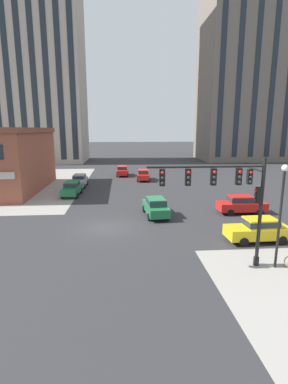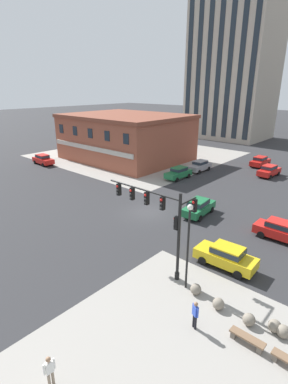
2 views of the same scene
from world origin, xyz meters
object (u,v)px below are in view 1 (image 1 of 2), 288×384
(car_main_northbound_near, at_px, (258,229))
(car_cross_westbound, at_px, (241,204))
(street_lamp_corner_near, at_px, (281,206))
(car_main_mid, at_px, (122,170))
(car_main_northbound_far, at_px, (156,206))
(car_parked_curb, at_px, (80,180))
(traffic_signal_main, at_px, (232,192))
(car_main_southbound_near, at_px, (72,188))
(car_cross_eastbound, at_px, (143,174))

(car_main_northbound_near, distance_m, car_cross_westbound, 7.04)
(street_lamp_corner_near, distance_m, car_main_mid, 35.37)
(car_main_northbound_far, relative_size, car_main_mid, 1.01)
(car_cross_westbound, relative_size, car_parked_curb, 0.99)
(car_main_northbound_far, xyz_separation_m, car_main_mid, (-2.90, 23.64, 0.00))
(traffic_signal_main, bearing_deg, street_lamp_corner_near, -11.36)
(car_parked_curb, relative_size, car_main_mid, 0.99)
(car_cross_westbound, bearing_deg, car_main_northbound_far, -178.63)
(car_main_northbound_far, height_order, car_cross_westbound, same)
(street_lamp_corner_near, xyz_separation_m, car_main_northbound_far, (-5.63, 10.58, -2.73))
(street_lamp_corner_near, relative_size, car_main_mid, 1.32)
(car_main_northbound_far, bearing_deg, car_cross_westbound, 1.37)
(traffic_signal_main, height_order, car_main_southbound_near, traffic_signal_main)
(street_lamp_corner_near, relative_size, car_parked_curb, 1.33)
(street_lamp_corner_near, distance_m, car_cross_eastbound, 30.04)
(car_main_northbound_far, bearing_deg, car_main_mid, 96.99)
(car_main_southbound_near, relative_size, car_main_mid, 1.00)
(car_parked_curb, bearing_deg, street_lamp_corner_near, -60.06)
(street_lamp_corner_near, xyz_separation_m, car_parked_curb, (-14.43, 25.04, -2.73))
(car_cross_eastbound, bearing_deg, street_lamp_corner_near, -79.71)
(traffic_signal_main, bearing_deg, car_cross_westbound, 63.98)
(car_cross_eastbound, xyz_separation_m, car_parked_curb, (-9.08, -4.39, 0.00))
(car_main_northbound_far, xyz_separation_m, car_parked_curb, (-8.79, 14.46, 0.00))
(car_main_southbound_near, height_order, car_cross_westbound, same)
(car_main_southbound_near, height_order, car_main_mid, same)
(street_lamp_corner_near, xyz_separation_m, car_main_northbound_near, (0.81, 3.92, -2.73))
(car_main_northbound_near, distance_m, car_main_northbound_far, 9.27)
(car_main_mid, bearing_deg, car_main_northbound_far, -83.01)
(traffic_signal_main, distance_m, car_main_northbound_far, 11.05)
(car_cross_eastbound, bearing_deg, car_parked_curb, -154.21)
(street_lamp_corner_near, distance_m, car_main_northbound_far, 12.30)
(traffic_signal_main, distance_m, car_main_mid, 34.39)
(car_cross_eastbound, xyz_separation_m, car_cross_westbound, (7.76, -18.66, 0.00))
(street_lamp_corner_near, bearing_deg, car_parked_curb, 119.94)
(street_lamp_corner_near, relative_size, car_cross_westbound, 1.34)
(street_lamp_corner_near, relative_size, car_cross_eastbound, 1.30)
(traffic_signal_main, bearing_deg, car_main_southbound_near, 122.12)
(car_main_southbound_near, bearing_deg, car_main_northbound_near, -45.55)
(traffic_signal_main, bearing_deg, car_parked_curb, 115.76)
(car_main_southbound_near, bearing_deg, car_cross_eastbound, 46.81)
(car_main_northbound_far, distance_m, car_parked_curb, 16.93)
(car_main_northbound_far, distance_m, car_cross_eastbound, 18.85)
(traffic_signal_main, xyz_separation_m, car_main_southbound_near, (-11.98, 19.08, -3.41))
(traffic_signal_main, distance_m, street_lamp_corner_near, 2.73)
(street_lamp_corner_near, relative_size, car_main_northbound_near, 1.32)
(traffic_signal_main, bearing_deg, car_main_mid, 100.00)
(car_main_northbound_near, height_order, car_cross_eastbound, same)
(car_main_northbound_near, relative_size, car_parked_curb, 1.00)
(street_lamp_corner_near, height_order, car_main_northbound_near, street_lamp_corner_near)
(car_main_northbound_far, distance_m, car_cross_westbound, 8.05)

